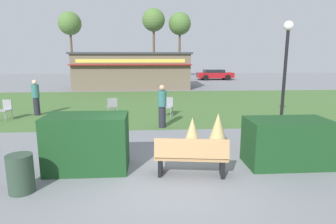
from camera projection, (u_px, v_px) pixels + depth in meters
name	position (u px, v px, depth m)	size (l,w,h in m)	color
ground_plane	(163.00, 182.00, 6.34)	(80.00, 80.00, 0.00)	slate
lawn_patch	(154.00, 104.00, 16.67)	(36.00, 12.00, 0.01)	#446B33
park_bench	(191.00, 157.00, 6.58)	(1.75, 0.75, 0.95)	tan
hedge_left	(87.00, 143.00, 6.94)	(1.96, 1.10, 1.39)	#19421E
hedge_right	(287.00, 142.00, 7.25)	(2.06, 1.10, 1.21)	#19421E
ornamental_grass_behind_left	(192.00, 135.00, 8.22)	(0.67, 0.67, 1.04)	tan
ornamental_grass_behind_right	(218.00, 132.00, 8.43)	(0.72, 0.72, 1.13)	tan
lamppost_mid	(286.00, 62.00, 10.70)	(0.36, 0.36, 4.06)	black
trash_bin	(21.00, 174.00, 5.82)	(0.52, 0.52, 0.81)	#2D4233
food_kiosk	(133.00, 70.00, 24.79)	(9.91, 5.03, 3.08)	#6B5B4C
cafe_chair_west	(168.00, 105.00, 13.20)	(0.55, 0.55, 0.89)	gray
cafe_chair_east	(112.00, 105.00, 13.10)	(0.55, 0.55, 0.89)	gray
cafe_chair_center	(6.00, 108.00, 12.43)	(0.54, 0.54, 0.89)	gray
person_strolling	(36.00, 97.00, 13.35)	(0.34, 0.34, 1.69)	#23232D
person_standing	(162.00, 106.00, 11.04)	(0.34, 0.34, 1.69)	#23232D
parked_car_west_slot	(120.00, 75.00, 32.71)	(4.28, 2.21, 1.20)	silver
parked_car_center_slot	(162.00, 74.00, 33.03)	(4.36, 2.38, 1.20)	navy
parked_car_east_slot	(215.00, 74.00, 33.44)	(4.23, 2.12, 1.20)	maroon
tree_left_bg	(180.00, 24.00, 35.47)	(2.80, 2.80, 8.15)	brown
tree_right_bg	(70.00, 24.00, 34.76)	(2.80, 2.80, 8.11)	brown
tree_center_bg	(154.00, 21.00, 34.74)	(2.80, 2.80, 8.52)	brown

